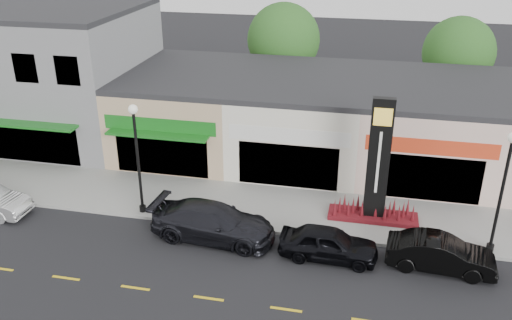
# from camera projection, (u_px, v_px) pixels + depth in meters

# --- Properties ---
(ground) EXTENTS (120.00, 120.00, 0.00)m
(ground) POSITION_uv_depth(u_px,v_px,m) (298.00, 263.00, 22.78)
(ground) COLOR black
(ground) RESTS_ON ground
(sidewalk) EXTENTS (52.00, 4.30, 0.15)m
(sidewalk) POSITION_uv_depth(u_px,v_px,m) (310.00, 211.00, 26.61)
(sidewalk) COLOR gray
(sidewalk) RESTS_ON ground
(curb) EXTENTS (52.00, 0.20, 0.15)m
(curb) POSITION_uv_depth(u_px,v_px,m) (304.00, 235.00, 24.61)
(curb) COLOR gray
(curb) RESTS_ON ground
(building_grey_2story) EXTENTS (12.00, 10.95, 8.30)m
(building_grey_2story) POSITION_uv_depth(u_px,v_px,m) (47.00, 72.00, 34.74)
(building_grey_2story) COLOR slate
(building_grey_2story) RESTS_ON ground
(shop_beige) EXTENTS (7.00, 10.85, 4.80)m
(shop_beige) POSITION_uv_depth(u_px,v_px,m) (190.00, 108.00, 33.62)
(shop_beige) COLOR tan
(shop_beige) RESTS_ON ground
(shop_cream) EXTENTS (7.00, 10.01, 4.80)m
(shop_cream) POSITION_uv_depth(u_px,v_px,m) (301.00, 116.00, 32.28)
(shop_cream) COLOR silver
(shop_cream) RESTS_ON ground
(shop_pink_w) EXTENTS (7.00, 10.01, 4.80)m
(shop_pink_w) POSITION_uv_depth(u_px,v_px,m) (423.00, 125.00, 30.93)
(shop_pink_w) COLOR #CAA69A
(shop_pink_w) RESTS_ON ground
(tree_rear_west) EXTENTS (5.20, 5.20, 7.83)m
(tree_rear_west) POSITION_uv_depth(u_px,v_px,m) (284.00, 39.00, 38.74)
(tree_rear_west) COLOR #382619
(tree_rear_west) RESTS_ON ground
(tree_rear_mid) EXTENTS (4.80, 4.80, 7.29)m
(tree_rear_mid) POSITION_uv_depth(u_px,v_px,m) (459.00, 52.00, 36.56)
(tree_rear_mid) COLOR #382619
(tree_rear_mid) RESTS_ON ground
(lamp_west_near) EXTENTS (0.44, 0.44, 5.47)m
(lamp_west_near) POSITION_uv_depth(u_px,v_px,m) (137.00, 149.00, 25.10)
(lamp_west_near) COLOR black
(lamp_west_near) RESTS_ON sidewalk
(lamp_east_near) EXTENTS (0.44, 0.44, 5.47)m
(lamp_east_near) POSITION_uv_depth(u_px,v_px,m) (504.00, 181.00, 22.02)
(lamp_east_near) COLOR black
(lamp_east_near) RESTS_ON sidewalk
(pylon_sign) EXTENTS (4.20, 1.30, 6.00)m
(pylon_sign) POSITION_uv_depth(u_px,v_px,m) (377.00, 178.00, 24.99)
(pylon_sign) COLOR #5A0F1F
(pylon_sign) RESTS_ON sidewalk
(car_dark_sedan) EXTENTS (2.71, 5.79, 1.63)m
(car_dark_sedan) POSITION_uv_depth(u_px,v_px,m) (213.00, 222.00, 24.24)
(car_dark_sedan) COLOR black
(car_dark_sedan) RESTS_ON ground
(car_black_sedan) EXTENTS (1.79, 4.22, 1.42)m
(car_black_sedan) POSITION_uv_depth(u_px,v_px,m) (328.00, 243.00, 22.86)
(car_black_sedan) COLOR black
(car_black_sedan) RESTS_ON ground
(car_black_conv) EXTENTS (1.82, 4.45, 1.44)m
(car_black_conv) POSITION_uv_depth(u_px,v_px,m) (441.00, 254.00, 22.14)
(car_black_conv) COLOR black
(car_black_conv) RESTS_ON ground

